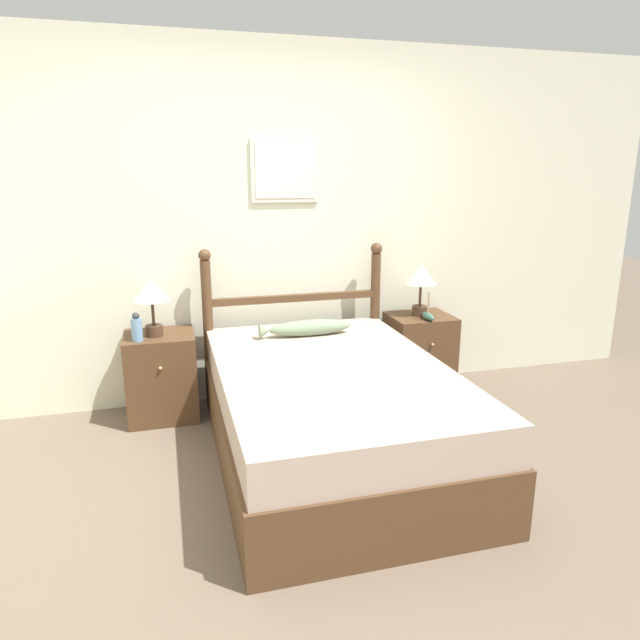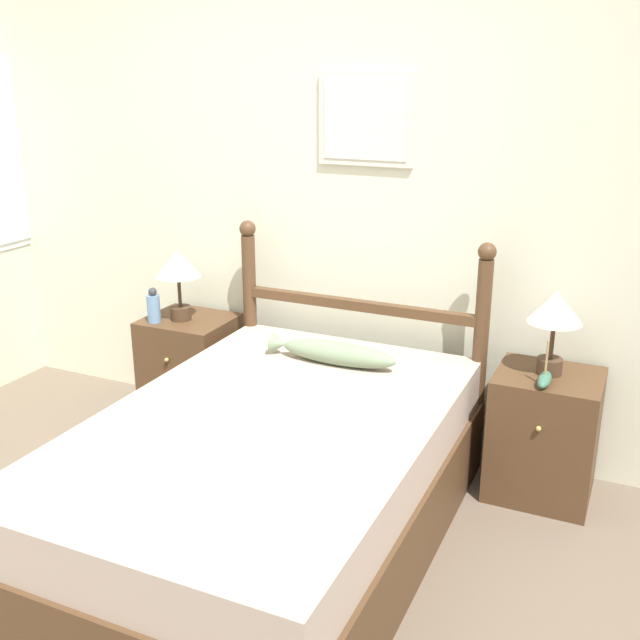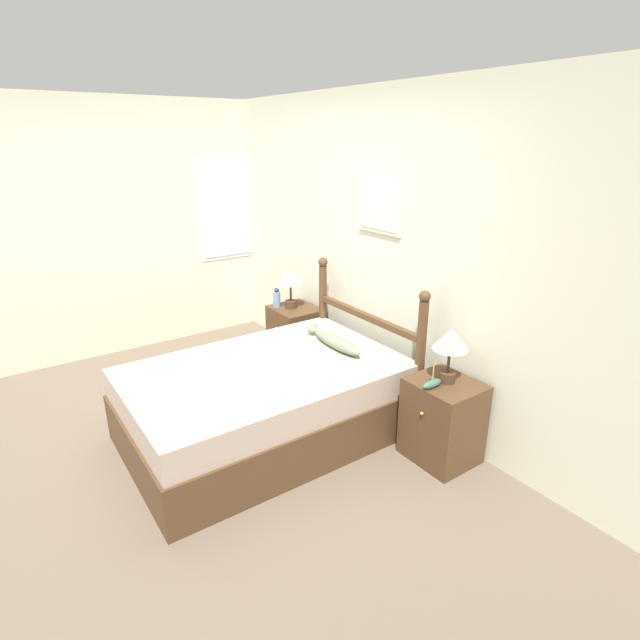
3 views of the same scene
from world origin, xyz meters
The scene contains 11 objects.
ground_plane centered at (0.00, 0.00, 0.00)m, with size 16.00×16.00×0.00m, color brown.
wall_back centered at (0.00, 1.73, 1.28)m, with size 6.40×0.08×2.55m.
bed centered at (0.21, 0.58, 0.29)m, with size 1.32×2.02×0.58m.
headboard centered at (0.21, 1.56, 0.63)m, with size 1.34×0.09×1.15m.
nightstand_left centered at (-0.75, 1.46, 0.30)m, with size 0.46×0.44×0.60m.
nightstand_right centered at (1.18, 1.46, 0.30)m, with size 0.46×0.44×0.60m.
table_lamp_left centered at (-0.78, 1.43, 0.88)m, with size 0.24×0.24×0.39m.
table_lamp_right centered at (1.17, 1.48, 0.88)m, with size 0.24×0.24×0.39m.
bottle centered at (-0.88, 1.34, 0.68)m, with size 0.07×0.07×0.19m.
model_boat centered at (1.17, 1.33, 0.63)m, with size 0.06×0.17×0.21m.
fish_pillow centered at (0.22, 1.23, 0.63)m, with size 0.63×0.13×0.11m.
Camera 2 is at (1.52, -1.78, 1.90)m, focal length 42.00 mm.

